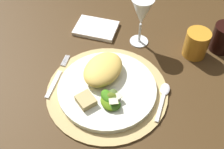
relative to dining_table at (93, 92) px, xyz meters
The scene contains 12 objects.
dining_table is the anchor object (origin of this frame).
placemat 0.14m from the dining_table, 41.64° to the right, with size 0.35×0.35×0.01m, color tan.
dinner_plate 0.15m from the dining_table, 41.64° to the right, with size 0.28×0.28×0.02m, color silver.
pasta_serving 0.16m from the dining_table, 23.28° to the right, with size 0.14×0.10×0.05m, color #E4BB55.
salad_greens 0.20m from the dining_table, 48.98° to the right, with size 0.07×0.08×0.03m.
bread_piece 0.19m from the dining_table, 76.84° to the right, with size 0.05×0.04×0.02m, color tan.
fork 0.16m from the dining_table, 145.76° to the right, with size 0.02×0.17×0.00m.
spoon 0.26m from the dining_table, ahead, with size 0.03×0.14×0.01m.
napkin 0.22m from the dining_table, 103.68° to the left, with size 0.14×0.10×0.01m, color white.
wine_glass 0.30m from the dining_table, 56.66° to the left, with size 0.07×0.07×0.17m.
amber_tumbler 0.37m from the dining_table, 29.07° to the left, with size 0.07×0.07×0.09m, color orange.
dark_tumbler 0.46m from the dining_table, 29.66° to the left, with size 0.07×0.07×0.09m, color black.
Camera 1 is at (0.22, -0.53, 1.36)m, focal length 45.09 mm.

